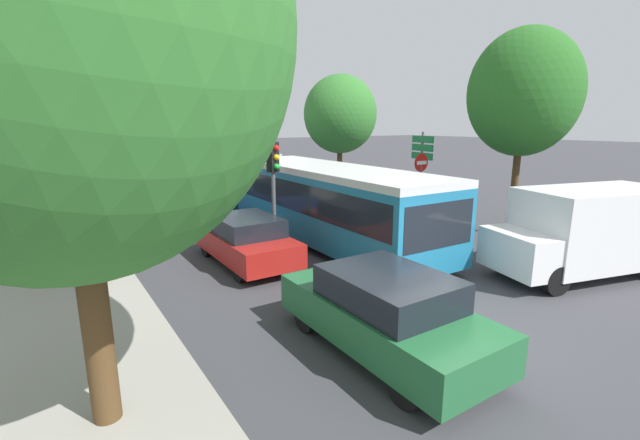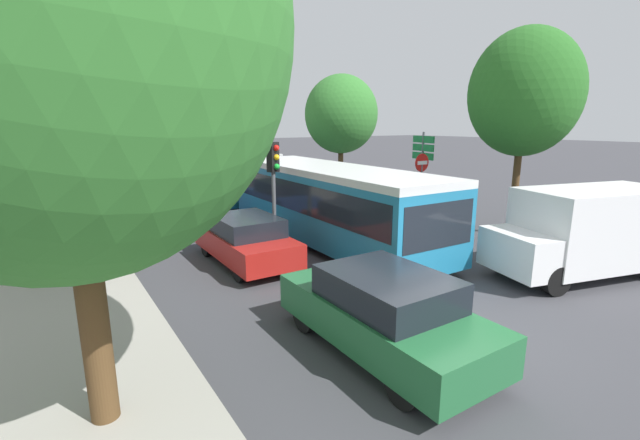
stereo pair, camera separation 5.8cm
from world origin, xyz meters
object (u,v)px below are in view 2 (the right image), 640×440
Objects in this scene: articulated_bus at (278,186)px; tree_right_mid at (340,116)px; tree_left_far at (60,122)px; no_entry_sign at (421,178)px; tree_right_far at (252,112)px; white_van at (589,230)px; tree_left_distant at (41,104)px; queued_car_red at (246,240)px; tree_left_mid at (50,102)px; traffic_light at (274,172)px; queued_car_blue at (186,206)px; tree_right_near at (525,93)px; direction_sign_post at (423,157)px; queued_car_green at (383,312)px; city_bus_rear at (119,161)px; tree_left_near at (56,22)px.

tree_right_mid is (5.81, 3.80, 2.82)m from articulated_bus.
tree_right_mid reaches higher than tree_left_far.
tree_right_far is at bearing 175.20° from no_entry_sign.
white_van is 29.26m from tree_left_distant.
articulated_bus reaches higher than queued_car_red.
traffic_light is at bearing -17.67° from tree_left_mid.
tree_left_far is at bearing -45.24° from white_van.
no_entry_sign reaches higher than queued_car_blue.
tree_right_far is (-0.12, 21.72, -0.18)m from tree_right_near.
tree_right_far is (9.20, 19.47, 4.05)m from queued_car_red.
traffic_light is 0.94× the size of direction_sign_post.
no_entry_sign reaches higher than queued_car_green.
traffic_light is (-5.84, 6.47, 1.26)m from white_van.
city_bus_rear is at bearing -60.38° from white_van.
white_van is at bearing -60.13° from tree_left_far.
tree_left_mid is 18.51m from tree_left_distant.
queued_car_red is at bearing 166.40° from tree_right_near.
articulated_bus is 17.47m from city_bus_rear.
queued_car_blue is 0.66× the size of tree_right_mid.
tree_left_mid is (-4.21, -3.33, 3.75)m from queued_car_blue.
direction_sign_post is 0.51× the size of tree_right_near.
articulated_bus is at bearing 13.76° from tree_left_mid.
direction_sign_post is (8.72, -4.12, 1.82)m from queued_car_blue.
articulated_bus is 5.11× the size of traffic_light.
tree_left_mid is at bearing 161.03° from tree_right_near.
no_entry_sign is (7.64, -5.12, 1.13)m from queued_car_blue.
articulated_bus is at bearing -54.43° from white_van.
queued_car_blue is at bearing -112.38° from articulated_bus.
queued_car_blue is 0.60× the size of tree_right_near.
articulated_bus is 2.20× the size of tree_left_distant.
queued_car_blue is 17.03m from tree_right_far.
tree_right_near is (8.04, -2.90, 2.44)m from traffic_light.
queued_car_red is at bearing -179.34° from queued_car_blue.
tree_right_near reaches higher than queued_car_red.
tree_right_near is at bearing -18.97° from tree_left_mid.
city_bus_rear is at bearing 0.50° from queued_car_red.
tree_right_far is (13.44, 17.07, 0.26)m from tree_left_mid.
queued_car_red is (-3.31, -4.25, -0.78)m from articulated_bus.
tree_left_far is 8.13m from tree_left_distant.
traffic_light is 1.21× the size of no_entry_sign.
queued_car_blue is (-0.06, 11.58, 0.00)m from queued_car_green.
traffic_light is 0.48× the size of tree_right_far.
tree_left_near is 28.22m from tree_right_far.
city_bus_rear is at bearing 0.55° from queued_car_green.
direction_sign_post reaches higher than city_bus_rear.
tree_left_far is 0.78× the size of tree_left_distant.
tree_left_near reaches higher than tree_left_mid.
tree_left_distant is (-4.12, -0.49, 3.70)m from city_bus_rear.
tree_left_mid is 14.34m from tree_right_near.
tree_left_mid reaches higher than tree_left_far.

